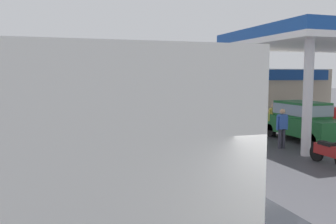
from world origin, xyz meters
name	(u,v)px	position (x,y,z in m)	size (l,w,h in m)	color
ground	(99,122)	(0.00, 20.00, 0.00)	(120.00, 120.00, 0.00)	#38383D
lane_divider_stripe	(111,134)	(0.00, 15.00, 0.00)	(0.16, 50.00, 0.01)	#D8CC4C
coach_bus_main	(83,133)	(-2.16, 5.04, 1.72)	(2.60, 11.04, 3.69)	white
gas_station_roadside	(281,82)	(9.98, 14.70, 2.63)	(9.10, 11.95, 5.10)	#194799
car_at_pump	(303,119)	(8.21, 10.42, 1.01)	(1.70, 4.20, 1.82)	#1E602D
minibus_opposing_lane	(144,100)	(2.63, 18.49, 1.47)	(2.04, 6.13, 2.44)	#264C9E
motorcycle_parked_forecourt	(329,152)	(6.03, 6.33, 0.44)	(0.55, 1.80, 0.92)	black
pedestrian_near_pump	(273,118)	(7.61, 11.88, 0.93)	(0.55, 0.22, 1.66)	#33333F
pedestrian_by_shop	(282,126)	(6.23, 9.23, 0.93)	(0.55, 0.22, 1.66)	#33333F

